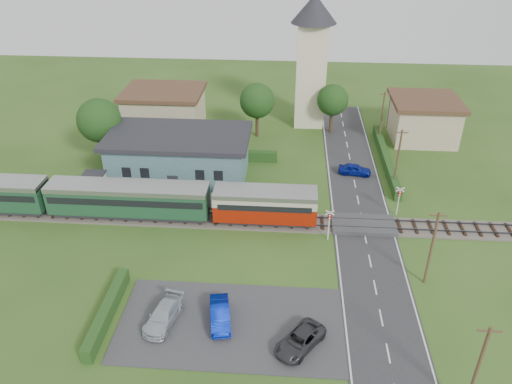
# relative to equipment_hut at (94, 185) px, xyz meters

# --- Properties ---
(ground) EXTENTS (120.00, 120.00, 0.00)m
(ground) POSITION_rel_equipment_hut_xyz_m (18.00, -5.20, -1.75)
(ground) COLOR #2D4C19
(railway_track) EXTENTS (76.00, 3.20, 0.49)m
(railway_track) POSITION_rel_equipment_hut_xyz_m (18.00, -3.20, -1.64)
(railway_track) COLOR #4C443D
(railway_track) RESTS_ON ground
(road) EXTENTS (6.00, 70.00, 0.05)m
(road) POSITION_rel_equipment_hut_xyz_m (28.00, -5.20, -1.72)
(road) COLOR #28282B
(road) RESTS_ON ground
(car_park) EXTENTS (17.00, 9.00, 0.08)m
(car_park) POSITION_rel_equipment_hut_xyz_m (16.50, -17.20, -1.71)
(car_park) COLOR #333335
(car_park) RESTS_ON ground
(crossing_deck) EXTENTS (6.20, 3.40, 0.45)m
(crossing_deck) POSITION_rel_equipment_hut_xyz_m (28.00, -3.20, -1.52)
(crossing_deck) COLOR #333335
(crossing_deck) RESTS_ON ground
(platform) EXTENTS (30.00, 3.00, 0.45)m
(platform) POSITION_rel_equipment_hut_xyz_m (8.00, 0.00, -1.52)
(platform) COLOR gray
(platform) RESTS_ON ground
(equipment_hut) EXTENTS (2.30, 2.30, 2.55)m
(equipment_hut) POSITION_rel_equipment_hut_xyz_m (0.00, 0.00, 0.00)
(equipment_hut) COLOR beige
(equipment_hut) RESTS_ON platform
(station_building) EXTENTS (16.00, 9.00, 5.30)m
(station_building) POSITION_rel_equipment_hut_xyz_m (8.00, 5.79, 0.95)
(station_building) COLOR #46626E
(station_building) RESTS_ON ground
(train) EXTENTS (43.20, 2.90, 3.40)m
(train) POSITION_rel_equipment_hut_xyz_m (1.53, -3.20, 0.43)
(train) COLOR #232328
(train) RESTS_ON ground
(church_tower) EXTENTS (6.00, 6.00, 17.60)m
(church_tower) POSITION_rel_equipment_hut_xyz_m (23.00, 22.80, 8.48)
(church_tower) COLOR beige
(church_tower) RESTS_ON ground
(house_west) EXTENTS (10.80, 8.80, 5.50)m
(house_west) POSITION_rel_equipment_hut_xyz_m (3.00, 19.80, 1.04)
(house_west) COLOR tan
(house_west) RESTS_ON ground
(house_east) EXTENTS (8.80, 8.80, 5.50)m
(house_east) POSITION_rel_equipment_hut_xyz_m (38.00, 18.80, 1.05)
(house_east) COLOR tan
(house_east) RESTS_ON ground
(hedge_carpark) EXTENTS (0.80, 9.00, 1.20)m
(hedge_carpark) POSITION_rel_equipment_hut_xyz_m (7.00, -17.20, -1.15)
(hedge_carpark) COLOR #193814
(hedge_carpark) RESTS_ON ground
(hedge_roadside) EXTENTS (0.80, 18.00, 1.20)m
(hedge_roadside) POSITION_rel_equipment_hut_xyz_m (32.20, 10.80, -1.15)
(hedge_roadside) COLOR #193814
(hedge_roadside) RESTS_ON ground
(hedge_station) EXTENTS (22.00, 0.80, 1.30)m
(hedge_station) POSITION_rel_equipment_hut_xyz_m (8.00, 10.30, -1.10)
(hedge_station) COLOR #193814
(hedge_station) RESTS_ON ground
(tree_a) EXTENTS (5.20, 5.20, 8.00)m
(tree_a) POSITION_rel_equipment_hut_xyz_m (-2.00, 8.80, 3.63)
(tree_a) COLOR #332316
(tree_a) RESTS_ON ground
(tree_b) EXTENTS (4.60, 4.60, 7.34)m
(tree_b) POSITION_rel_equipment_hut_xyz_m (16.00, 17.80, 3.27)
(tree_b) COLOR #332316
(tree_b) RESTS_ON ground
(tree_c) EXTENTS (4.20, 4.20, 6.78)m
(tree_c) POSITION_rel_equipment_hut_xyz_m (26.00, 19.80, 2.91)
(tree_c) COLOR #332316
(tree_c) RESTS_ON ground
(utility_pole_a) EXTENTS (1.40, 0.22, 7.00)m
(utility_pole_a) POSITION_rel_equipment_hut_xyz_m (32.20, -23.20, 1.88)
(utility_pole_a) COLOR #473321
(utility_pole_a) RESTS_ON ground
(utility_pole_b) EXTENTS (1.40, 0.22, 7.00)m
(utility_pole_b) POSITION_rel_equipment_hut_xyz_m (32.20, -11.20, 1.88)
(utility_pole_b) COLOR #473321
(utility_pole_b) RESTS_ON ground
(utility_pole_c) EXTENTS (1.40, 0.22, 7.00)m
(utility_pole_c) POSITION_rel_equipment_hut_xyz_m (32.20, 4.80, 1.88)
(utility_pole_c) COLOR #473321
(utility_pole_c) RESTS_ON ground
(utility_pole_d) EXTENTS (1.40, 0.22, 7.00)m
(utility_pole_d) POSITION_rel_equipment_hut_xyz_m (32.20, 16.80, 1.88)
(utility_pole_d) COLOR #473321
(utility_pole_d) RESTS_ON ground
(crossing_signal_near) EXTENTS (0.84, 0.28, 3.28)m
(crossing_signal_near) POSITION_rel_equipment_hut_xyz_m (24.40, -5.61, 0.39)
(crossing_signal_near) COLOR silver
(crossing_signal_near) RESTS_ON ground
(crossing_signal_far) EXTENTS (0.84, 0.28, 3.28)m
(crossing_signal_far) POSITION_rel_equipment_hut_xyz_m (31.60, -0.81, 0.39)
(crossing_signal_far) COLOR silver
(crossing_signal_far) RESTS_ON ground
(streetlamp_west) EXTENTS (0.30, 0.30, 5.15)m
(streetlamp_west) POSITION_rel_equipment_hut_xyz_m (-4.00, 14.80, 1.29)
(streetlamp_west) COLOR #3F3F47
(streetlamp_west) RESTS_ON ground
(streetlamp_east) EXTENTS (0.30, 0.30, 5.15)m
(streetlamp_east) POSITION_rel_equipment_hut_xyz_m (34.00, 21.80, 1.29)
(streetlamp_east) COLOR #3F3F47
(streetlamp_east) RESTS_ON ground
(car_on_road) EXTENTS (3.93, 2.04, 1.28)m
(car_on_road) POSITION_rel_equipment_hut_xyz_m (28.14, 7.61, -1.06)
(car_on_road) COLOR navy
(car_on_road) RESTS_ON road
(car_park_blue) EXTENTS (2.15, 4.30, 1.36)m
(car_park_blue) POSITION_rel_equipment_hut_xyz_m (15.69, -16.98, -0.99)
(car_park_blue) COLOR #031CA5
(car_park_blue) RESTS_ON car_park
(car_park_silver) EXTENTS (2.78, 4.85, 1.32)m
(car_park_silver) POSITION_rel_equipment_hut_xyz_m (11.44, -17.33, -1.01)
(car_park_silver) COLOR #B4BCC4
(car_park_silver) RESTS_ON car_park
(car_park_dark) EXTENTS (4.18, 4.71, 1.21)m
(car_park_dark) POSITION_rel_equipment_hut_xyz_m (21.72, -19.04, -1.06)
(car_park_dark) COLOR #303034
(car_park_dark) RESTS_ON car_park
(pedestrian_near) EXTENTS (0.77, 0.56, 1.95)m
(pedestrian_near) POSITION_rel_equipment_hut_xyz_m (16.17, 0.17, -0.32)
(pedestrian_near) COLOR gray
(pedestrian_near) RESTS_ON platform
(pedestrian_far) EXTENTS (0.63, 0.79, 1.54)m
(pedestrian_far) POSITION_rel_equipment_hut_xyz_m (3.40, -0.47, -0.53)
(pedestrian_far) COLOR gray
(pedestrian_far) RESTS_ON platform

